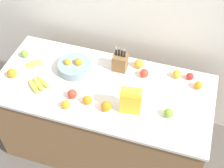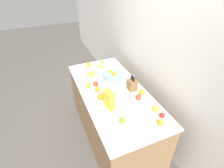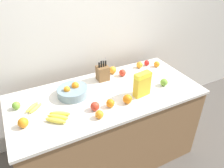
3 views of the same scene
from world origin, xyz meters
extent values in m
plane|color=#514C47|center=(0.00, 0.00, 0.00)|extent=(14.00, 14.00, 0.00)
cube|color=silver|center=(0.00, 0.65, 1.30)|extent=(9.00, 0.06, 2.60)
cube|color=olive|center=(0.00, 0.00, 0.44)|extent=(1.88, 0.85, 0.89)
cube|color=silver|center=(0.00, 0.00, 0.90)|extent=(1.91, 0.88, 0.03)
cube|color=brown|center=(0.08, 0.26, 1.00)|extent=(0.13, 0.11, 0.16)
cylinder|color=black|center=(0.04, 0.26, 1.11)|extent=(0.02, 0.02, 0.06)
cube|color=silver|center=(0.04, 0.26, 1.16)|extent=(0.01, 0.00, 0.04)
cylinder|color=black|center=(0.07, 0.26, 1.11)|extent=(0.02, 0.02, 0.07)
cube|color=silver|center=(0.07, 0.26, 1.16)|extent=(0.01, 0.00, 0.03)
cylinder|color=black|center=(0.09, 0.26, 1.11)|extent=(0.02, 0.02, 0.07)
cube|color=silver|center=(0.09, 0.26, 1.15)|extent=(0.01, 0.00, 0.02)
cylinder|color=black|center=(0.12, 0.26, 1.11)|extent=(0.02, 0.02, 0.06)
cube|color=silver|center=(0.12, 0.26, 1.16)|extent=(0.01, 0.00, 0.04)
cube|color=gold|center=(0.30, -0.18, 1.04)|extent=(0.18, 0.09, 0.25)
cube|color=yellow|center=(0.30, -0.18, 1.14)|extent=(0.18, 0.10, 0.04)
cylinder|color=gray|center=(-0.31, 0.12, 0.96)|extent=(0.30, 0.30, 0.08)
sphere|color=orange|center=(-0.27, 0.14, 1.01)|extent=(0.07, 0.07, 0.07)
sphere|color=orange|center=(-0.36, 0.11, 1.01)|extent=(0.06, 0.06, 0.06)
ellipsoid|color=yellow|center=(-0.70, 0.09, 0.93)|extent=(0.14, 0.13, 0.04)
ellipsoid|color=yellow|center=(-0.68, 0.06, 0.93)|extent=(0.15, 0.12, 0.04)
ellipsoid|color=yellow|center=(-0.50, -0.12, 0.94)|extent=(0.19, 0.13, 0.04)
ellipsoid|color=yellow|center=(-0.53, -0.15, 0.94)|extent=(0.18, 0.15, 0.04)
ellipsoid|color=yellow|center=(-0.56, -0.19, 0.94)|extent=(0.17, 0.15, 0.04)
sphere|color=red|center=(0.70, 0.32, 0.95)|extent=(0.07, 0.07, 0.07)
sphere|color=red|center=(-0.20, -0.18, 0.96)|extent=(0.08, 0.08, 0.08)
sphere|color=#6B9E33|center=(-0.83, 0.15, 0.95)|extent=(0.07, 0.07, 0.07)
sphere|color=#6B9E33|center=(0.60, -0.14, 0.96)|extent=(0.08, 0.08, 0.08)
sphere|color=red|center=(0.31, 0.23, 0.96)|extent=(0.08, 0.08, 0.08)
sphere|color=orange|center=(-0.80, -0.12, 0.96)|extent=(0.09, 0.09, 0.09)
sphere|color=orange|center=(-0.06, -0.21, 0.96)|extent=(0.08, 0.08, 0.08)
sphere|color=orange|center=(0.24, 0.33, 0.96)|extent=(0.09, 0.09, 0.09)
sphere|color=orange|center=(0.79, 0.24, 0.95)|extent=(0.07, 0.07, 0.07)
sphere|color=orange|center=(-0.21, -0.30, 0.95)|extent=(0.07, 0.07, 0.07)
sphere|color=orange|center=(0.11, -0.22, 0.96)|extent=(0.09, 0.09, 0.09)
sphere|color=orange|center=(0.59, 0.31, 0.95)|extent=(0.08, 0.08, 0.08)
camera|label=1|loc=(0.62, -1.70, 2.93)|focal=50.00mm
camera|label=2|loc=(1.82, -0.79, 2.42)|focal=28.00mm
camera|label=3|loc=(-0.76, -1.62, 2.16)|focal=35.00mm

